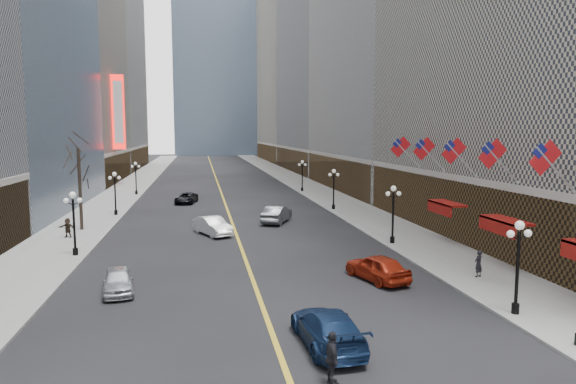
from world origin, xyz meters
name	(u,v)px	position (x,y,z in m)	size (l,w,h in m)	color
sidewalk_east	(311,188)	(14.00, 70.00, 0.07)	(6.00, 230.00, 0.15)	gray
sidewalk_west	(124,192)	(-14.00, 70.00, 0.07)	(6.00, 230.00, 0.15)	gray
lane_line	(218,184)	(0.00, 80.00, 0.01)	(0.25, 200.00, 0.02)	gold
bldg_east_c	(346,63)	(29.88, 106.00, 24.18)	(26.60, 40.60, 48.80)	gray
bldg_east_d	(307,58)	(29.90, 149.00, 31.17)	(26.60, 46.60, 62.80)	#ADA58F
bldg_west_c	(35,34)	(-29.88, 87.00, 25.19)	(26.60, 30.60, 50.80)	#ADA58F
bldg_west_d	(78,12)	(-29.92, 121.00, 36.17)	(26.60, 38.60, 72.80)	#BAB9B1
streetlamp_east_0	(518,257)	(11.80, 14.00, 2.90)	(1.26, 0.44, 4.52)	black
streetlamp_east_1	(393,208)	(11.80, 30.00, 2.90)	(1.26, 0.44, 4.52)	black
streetlamp_east_2	(334,185)	(11.80, 48.00, 2.90)	(1.26, 0.44, 4.52)	black
streetlamp_east_3	(302,172)	(11.80, 66.00, 2.90)	(1.26, 0.44, 4.52)	black
streetlamp_west_1	(74,217)	(-11.80, 30.00, 2.90)	(1.26, 0.44, 4.52)	black
streetlamp_west_2	(115,189)	(-11.80, 48.00, 2.90)	(1.26, 0.44, 4.52)	black
streetlamp_west_3	(136,175)	(-11.80, 66.00, 2.90)	(1.26, 0.44, 4.52)	black
flag_1	(548,161)	(15.31, 17.00, 7.29)	(2.87, 0.12, 2.87)	#B2B2B7
flag_2	(495,156)	(15.31, 22.00, 7.29)	(2.87, 0.12, 2.87)	#B2B2B7
flag_3	(456,153)	(15.31, 27.00, 7.29)	(2.87, 0.12, 2.87)	#B2B2B7
flag_4	(426,151)	(15.31, 32.00, 7.29)	(2.87, 0.12, 2.87)	#B2B2B7
flag_5	(402,149)	(15.31, 37.00, 7.29)	(2.87, 0.12, 2.87)	#B2B2B7
awning_b	(503,222)	(16.11, 22.00, 3.08)	(1.40, 4.00, 0.93)	maroon
awning_c	(445,205)	(16.11, 30.00, 3.08)	(1.40, 4.00, 0.93)	maroon
theatre_marquee	(118,112)	(-15.88, 80.00, 12.00)	(2.00, 0.55, 12.00)	red
tree_west_far	(79,161)	(-13.50, 40.00, 6.24)	(3.60, 3.60, 7.92)	#2D231C
car_nb_near	(118,280)	(-7.56, 21.08, 0.69)	(1.63, 4.04, 1.38)	silver
car_nb_mid	(213,226)	(-2.00, 36.31, 0.78)	(1.65, 4.74, 1.56)	silver
car_nb_far	(186,198)	(-4.73, 56.70, 0.66)	(2.19, 4.74, 1.32)	black
car_sb_near	(328,328)	(2.08, 12.24, 0.77)	(2.17, 5.34, 1.55)	navy
car_sb_mid	(377,267)	(7.31, 20.91, 0.80)	(1.88, 4.67, 1.59)	#9F2511
car_sb_far	(277,214)	(4.31, 41.26, 0.85)	(1.79, 5.14, 1.69)	#484C4F
ped_ne_corner	(478,264)	(13.38, 20.09, 0.96)	(0.59, 0.43, 1.63)	black
ped_west_far	(68,228)	(-13.85, 36.55, 0.96)	(1.50, 0.43, 1.61)	#2E2319
ped_crossing_a	(332,358)	(1.42, 8.98, 0.97)	(1.14, 0.52, 1.94)	black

